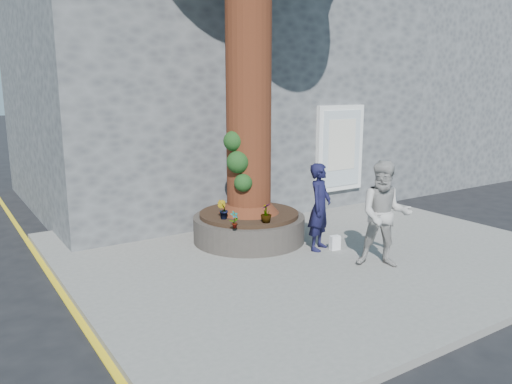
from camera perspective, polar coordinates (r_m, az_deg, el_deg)
ground at (r=8.51m, az=1.89°, el=-10.54°), size 120.00×120.00×0.00m
pavement at (r=10.08m, az=5.66°, el=-6.59°), size 9.00×8.00×0.12m
yellow_line at (r=8.24m, az=-20.52°, el=-12.06°), size 0.10×30.00×0.01m
stone_shop at (r=15.34m, az=-5.93°, el=11.49°), size 10.30×8.30×6.30m
neighbour_shop at (r=20.29m, az=14.97°, el=10.78°), size 6.00×8.00×6.00m
planter at (r=10.37m, az=-0.80°, el=-3.97°), size 2.30×2.30×0.60m
man at (r=9.74m, az=7.30°, el=-1.70°), size 0.74×0.67×1.71m
woman at (r=9.01m, az=14.50°, el=-2.51°), size 1.16×1.15×1.89m
shopping_bag at (r=9.94m, az=9.00°, el=-5.75°), size 0.21×0.14×0.28m
plant_a at (r=9.12m, az=-2.48°, el=-3.17°), size 0.18×0.13×0.32m
plant_b at (r=9.75m, az=-3.82°, el=-2.02°), size 0.29×0.29×0.37m
plant_c at (r=9.47m, az=1.16°, el=-2.41°), size 0.28×0.28×0.37m
plant_d at (r=11.11m, az=-1.85°, el=-0.48°), size 0.29×0.31×0.29m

